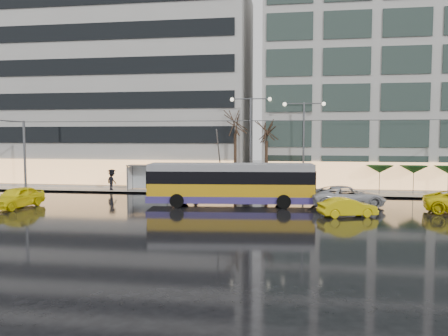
% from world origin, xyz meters
% --- Properties ---
extents(ground, '(140.00, 140.00, 0.00)m').
position_xyz_m(ground, '(0.00, 0.00, 0.00)').
color(ground, black).
rests_on(ground, ground).
extents(sidewalk, '(80.00, 10.00, 0.15)m').
position_xyz_m(sidewalk, '(2.00, 14.00, 0.07)').
color(sidewalk, gray).
rests_on(sidewalk, ground).
extents(kerb, '(80.00, 0.10, 0.15)m').
position_xyz_m(kerb, '(2.00, 9.05, 0.07)').
color(kerb, slate).
rests_on(kerb, ground).
extents(building_left, '(34.00, 14.00, 22.00)m').
position_xyz_m(building_left, '(-16.00, 19.00, 11.15)').
color(building_left, '#ACA9A4').
rests_on(building_left, sidewalk).
extents(building_right, '(32.00, 14.00, 25.00)m').
position_xyz_m(building_right, '(19.00, 19.00, 12.65)').
color(building_right, '#ACA9A4').
rests_on(building_right, sidewalk).
extents(trolleybus, '(13.17, 5.37, 6.03)m').
position_xyz_m(trolleybus, '(1.09, 3.06, 1.63)').
color(trolleybus, '#CE9611').
rests_on(trolleybus, ground).
extents(catenary, '(42.24, 5.12, 7.00)m').
position_xyz_m(catenary, '(1.00, 7.94, 4.25)').
color(catenary, '#595B60').
rests_on(catenary, ground).
extents(bus_shelter, '(4.20, 1.60, 2.51)m').
position_xyz_m(bus_shelter, '(-8.38, 10.69, 1.96)').
color(bus_shelter, '#595B60').
rests_on(bus_shelter, sidewalk).
extents(street_lamp_near, '(3.96, 0.36, 9.03)m').
position_xyz_m(street_lamp_near, '(2.00, 10.80, 5.99)').
color(street_lamp_near, '#595B60').
rests_on(street_lamp_near, sidewalk).
extents(street_lamp_far, '(3.96, 0.36, 8.53)m').
position_xyz_m(street_lamp_far, '(7.00, 10.80, 5.71)').
color(street_lamp_far, '#595B60').
rests_on(street_lamp_far, sidewalk).
extents(tree_a, '(3.20, 3.20, 8.40)m').
position_xyz_m(tree_a, '(0.50, 11.00, 7.09)').
color(tree_a, black).
rests_on(tree_a, sidewalk).
extents(tree_b, '(3.20, 3.20, 7.70)m').
position_xyz_m(tree_b, '(3.50, 11.20, 6.40)').
color(tree_b, black).
rests_on(tree_b, sidewalk).
extents(parasol_a, '(2.50, 2.50, 2.65)m').
position_xyz_m(parasol_a, '(14.00, 11.00, 2.45)').
color(parasol_a, '#595B60').
rests_on(parasol_a, sidewalk).
extents(parasol_b, '(2.50, 2.50, 2.65)m').
position_xyz_m(parasol_b, '(17.00, 11.00, 2.45)').
color(parasol_b, '#595B60').
rests_on(parasol_b, sidewalk).
extents(taxi_a, '(2.47, 4.95, 1.62)m').
position_xyz_m(taxi_a, '(-15.02, -0.42, 0.81)').
color(taxi_a, '#FFEC0D').
rests_on(taxi_a, ground).
extents(taxi_b, '(4.15, 2.49, 1.29)m').
position_xyz_m(taxi_b, '(9.61, -0.55, 0.65)').
color(taxi_b, yellow).
rests_on(taxi_b, ground).
extents(sedan_silver, '(6.38, 3.99, 1.65)m').
position_xyz_m(sedan_silver, '(10.09, 3.61, 0.82)').
color(sedan_silver, '#B6B7BC').
rests_on(sedan_silver, ground).
extents(pedestrian_a, '(1.20, 1.21, 2.19)m').
position_xyz_m(pedestrian_a, '(-4.49, 9.77, 1.59)').
color(pedestrian_a, black).
rests_on(pedestrian_a, sidewalk).
extents(pedestrian_b, '(0.79, 0.62, 1.60)m').
position_xyz_m(pedestrian_b, '(-3.49, 11.14, 0.95)').
color(pedestrian_b, black).
rests_on(pedestrian_b, sidewalk).
extents(pedestrian_c, '(1.43, 1.25, 2.11)m').
position_xyz_m(pedestrian_c, '(-11.71, 10.00, 1.28)').
color(pedestrian_c, black).
rests_on(pedestrian_c, sidewalk).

